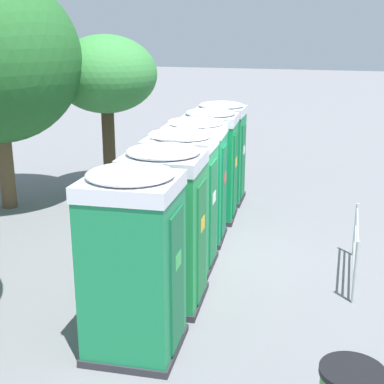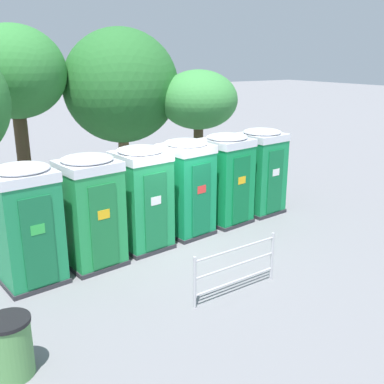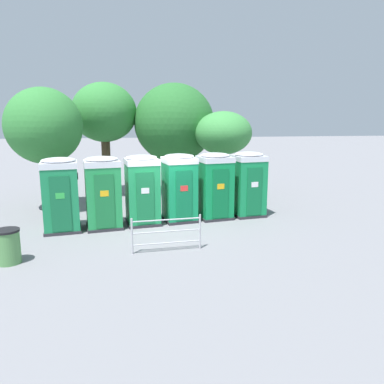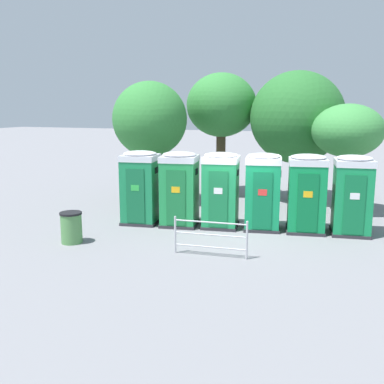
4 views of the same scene
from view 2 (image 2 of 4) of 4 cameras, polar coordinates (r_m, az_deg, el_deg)
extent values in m
plane|color=slate|center=(11.59, -2.81, -6.28)|extent=(120.00, 120.00, 0.00)
cube|color=#2D2D33|center=(10.21, -19.52, -10.35)|extent=(1.36, 1.36, 0.10)
cube|color=#1B834C|center=(9.78, -20.15, -4.59)|extent=(1.30, 1.29, 2.10)
cube|color=#15663B|center=(9.29, -18.86, -6.09)|extent=(0.63, 0.12, 1.85)
cube|color=green|center=(9.17, -18.98, -4.54)|extent=(0.28, 0.05, 0.20)
cube|color=black|center=(9.74, -17.36, 0.17)|extent=(0.08, 0.36, 0.20)
cube|color=silver|center=(9.44, -20.85, 1.93)|extent=(1.34, 1.33, 0.20)
ellipsoid|color=silver|center=(9.41, -20.94, 2.81)|extent=(1.27, 1.27, 0.18)
cube|color=#2D2D33|center=(10.65, -12.34, -8.56)|extent=(1.39, 1.37, 0.10)
cube|color=#219048|center=(10.24, -12.72, -2.99)|extent=(1.32, 1.31, 2.10)
cube|color=#197038|center=(9.78, -11.09, -4.32)|extent=(0.64, 0.13, 1.85)
cube|color=yellow|center=(9.67, -11.12, -2.82)|extent=(0.28, 0.05, 0.20)
cube|color=black|center=(10.29, -10.07, 1.56)|extent=(0.08, 0.36, 0.20)
cube|color=silver|center=(9.92, -13.15, 3.28)|extent=(1.36, 1.34, 0.20)
ellipsoid|color=silver|center=(9.88, -13.20, 4.12)|extent=(1.30, 1.28, 0.18)
cube|color=#2D2D33|center=(11.34, -6.19, -6.64)|extent=(1.33, 1.35, 0.10)
cube|color=#1D9350|center=(10.95, -6.37, -1.36)|extent=(1.27, 1.29, 2.10)
cube|color=#17723E|center=(10.51, -4.60, -2.53)|extent=(0.61, 0.12, 1.85)
cube|color=white|center=(10.41, -4.58, -1.12)|extent=(0.28, 0.05, 0.20)
cube|color=black|center=(11.05, -4.01, 2.85)|extent=(0.08, 0.36, 0.20)
cube|color=silver|center=(10.65, -6.57, 4.53)|extent=(1.31, 1.33, 0.20)
ellipsoid|color=silver|center=(10.62, -6.60, 5.32)|extent=(1.25, 1.26, 0.18)
cube|color=#2D2D33|center=(12.11, -0.71, -4.96)|extent=(1.34, 1.38, 0.10)
cube|color=#138F52|center=(11.75, -0.73, 0.02)|extent=(1.28, 1.31, 2.10)
cube|color=#0F6F40|center=(11.35, 1.18, -0.99)|extent=(0.60, 0.13, 1.85)
cube|color=red|center=(11.26, 1.25, 0.33)|extent=(0.28, 0.06, 0.20)
cube|color=black|center=(11.92, 1.32, 3.92)|extent=(0.09, 0.36, 0.20)
cube|color=silver|center=(11.47, -0.75, 5.53)|extent=(1.32, 1.35, 0.20)
ellipsoid|color=silver|center=(11.44, -0.75, 6.27)|extent=(1.26, 1.29, 0.18)
cube|color=#2D2D33|center=(12.95, 4.23, -3.53)|extent=(1.39, 1.38, 0.10)
cube|color=#0F8946|center=(12.61, 4.34, 1.16)|extent=(1.33, 1.32, 2.10)
cube|color=#0C6A36|center=(12.25, 6.26, 0.25)|extent=(0.63, 0.14, 1.85)
cube|color=yellow|center=(12.16, 6.37, 1.48)|extent=(0.28, 0.05, 0.20)
cube|color=black|center=(12.85, 6.27, 4.78)|extent=(0.08, 0.36, 0.20)
cube|color=silver|center=(12.35, 4.45, 6.30)|extent=(1.37, 1.36, 0.20)
ellipsoid|color=silver|center=(12.33, 4.47, 6.99)|extent=(1.30, 1.29, 0.18)
cube|color=#2D2D33|center=(13.90, 8.47, -2.24)|extent=(1.33, 1.34, 0.10)
cube|color=#15884A|center=(13.58, 8.66, 2.16)|extent=(1.27, 1.28, 2.10)
cube|color=#106A39|center=(13.23, 10.51, 1.32)|extent=(0.62, 0.11, 1.85)
cube|color=white|center=(13.15, 10.63, 2.47)|extent=(0.28, 0.05, 0.20)
cube|color=black|center=(13.84, 10.42, 5.47)|extent=(0.07, 0.36, 0.20)
cube|color=silver|center=(13.34, 8.88, 6.94)|extent=(1.30, 1.32, 0.20)
ellipsoid|color=silver|center=(13.31, 8.91, 7.57)|extent=(1.24, 1.25, 0.18)
cylinder|color=#4C3826|center=(15.48, -20.65, 4.99)|extent=(0.43, 0.43, 3.31)
ellipsoid|color=#337F38|center=(15.21, -21.62, 13.99)|extent=(3.13, 3.13, 2.85)
cylinder|color=#4C3826|center=(15.76, 0.81, 4.94)|extent=(0.34, 0.34, 2.60)
ellipsoid|color=#3D8C42|center=(15.48, 0.84, 11.64)|extent=(2.65, 2.65, 1.99)
cylinder|color=brown|center=(16.31, -8.63, 5.01)|extent=(0.37, 0.37, 2.51)
ellipsoid|color=#286B2D|center=(16.01, -9.00, 13.16)|extent=(3.95, 3.95, 3.87)
cylinder|color=#518C4C|center=(7.46, -22.02, -18.00)|extent=(0.62, 0.62, 0.88)
cylinder|color=black|center=(7.21, -22.44, -14.92)|extent=(0.66, 0.66, 0.06)
cylinder|color=#B7B7BC|center=(8.50, 0.34, -11.45)|extent=(0.06, 0.06, 1.05)
cylinder|color=#B7B7BC|center=(9.68, 10.11, -8.02)|extent=(0.06, 0.06, 1.05)
cylinder|color=#B7B7BC|center=(8.87, 5.65, -7.20)|extent=(2.00, 0.18, 0.04)
cylinder|color=#B7B7BC|center=(9.02, 5.58, -9.23)|extent=(2.00, 0.18, 0.04)
cylinder|color=#B7B7BC|center=(9.18, 5.52, -11.19)|extent=(2.00, 0.18, 0.04)
camera|label=1|loc=(7.39, -65.62, 3.39)|focal=50.00mm
camera|label=3|loc=(5.68, 100.88, -10.66)|focal=35.00mm
camera|label=4|loc=(9.72, 87.43, -2.48)|focal=42.00mm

